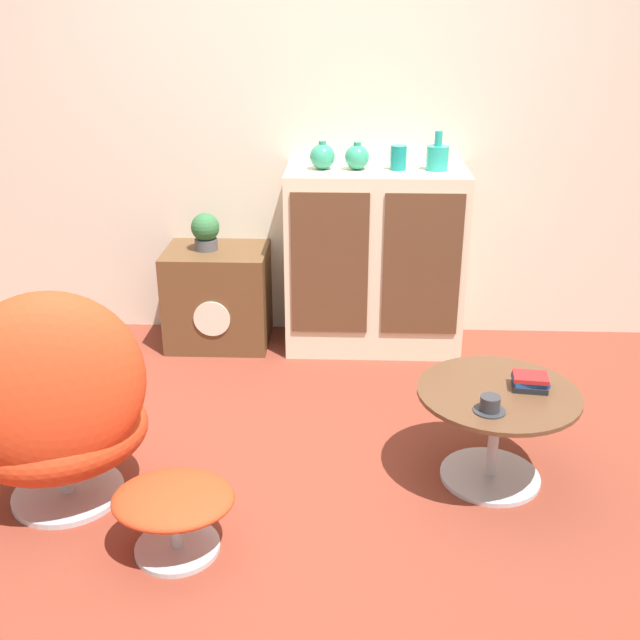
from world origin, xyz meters
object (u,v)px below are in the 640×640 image
(vase_rightmost, at_px, (437,157))
(vase_inner_right, at_px, (398,158))
(ottoman, at_px, (174,505))
(coffee_table, at_px, (496,420))
(vase_inner_left, at_px, (357,157))
(book_stack, at_px, (530,382))
(teacup, at_px, (490,405))
(egg_chair, at_px, (55,410))
(tv_console, at_px, (218,296))
(sideboard, at_px, (374,261))
(vase_leftmost, at_px, (322,156))
(potted_plant, at_px, (205,231))

(vase_rightmost, bearing_deg, vase_inner_right, 180.00)
(ottoman, height_order, coffee_table, coffee_table)
(vase_inner_left, height_order, book_stack, vase_inner_left)
(vase_inner_right, distance_m, teacup, 1.67)
(egg_chair, bearing_deg, tv_console, 77.79)
(ottoman, xyz_separation_m, book_stack, (1.35, 0.53, 0.25))
(sideboard, distance_m, vase_leftmost, 0.65)
(teacup, bearing_deg, tv_console, 130.59)
(vase_leftmost, bearing_deg, potted_plant, 179.92)
(vase_leftmost, height_order, teacup, vase_leftmost)
(sideboard, height_order, ottoman, sideboard)
(sideboard, relative_size, ottoman, 2.34)
(vase_inner_right, bearing_deg, book_stack, -70.02)
(tv_console, relative_size, coffee_table, 0.89)
(sideboard, relative_size, vase_inner_right, 7.96)
(tv_console, relative_size, vase_inner_right, 4.48)
(ottoman, distance_m, vase_inner_right, 2.23)
(tv_console, relative_size, teacup, 4.69)
(coffee_table, xyz_separation_m, book_stack, (0.13, 0.03, 0.17))
(tv_console, height_order, teacup, tv_console)
(sideboard, distance_m, tv_console, 0.93)
(egg_chair, height_order, teacup, egg_chair)
(vase_leftmost, distance_m, vase_rightmost, 0.61)
(egg_chair, relative_size, coffee_table, 1.43)
(vase_inner_right, height_order, vase_rightmost, vase_rightmost)
(vase_leftmost, xyz_separation_m, vase_rightmost, (0.61, -0.00, 0.00))
(coffee_table, height_order, vase_inner_right, vase_inner_right)
(vase_inner_right, bearing_deg, potted_plant, 179.95)
(tv_console, bearing_deg, book_stack, -41.54)
(tv_console, height_order, book_stack, tv_console)
(vase_leftmost, bearing_deg, tv_console, 179.97)
(coffee_table, xyz_separation_m, teacup, (-0.07, -0.17, 0.16))
(egg_chair, xyz_separation_m, teacup, (1.65, 0.08, 0.01))
(book_stack, bearing_deg, potted_plant, 139.41)
(sideboard, relative_size, coffee_table, 1.57)
(vase_inner_left, height_order, vase_rightmost, vase_rightmost)
(egg_chair, distance_m, book_stack, 1.86)
(sideboard, distance_m, potted_plant, 0.96)
(sideboard, relative_size, vase_rightmost, 4.95)
(egg_chair, distance_m, vase_leftmost, 1.98)
(vase_leftmost, xyz_separation_m, vase_inner_left, (0.19, 0.00, -0.00))
(book_stack, bearing_deg, teacup, -134.88)
(vase_leftmost, distance_m, vase_inner_right, 0.41)
(ottoman, height_order, vase_leftmost, vase_leftmost)
(tv_console, bearing_deg, vase_inner_right, -0.02)
(sideboard, distance_m, coffee_table, 1.44)
(coffee_table, distance_m, teacup, 0.24)
(sideboard, height_order, vase_rightmost, vase_rightmost)
(egg_chair, distance_m, vase_rightmost, 2.34)
(sideboard, height_order, vase_leftmost, vase_leftmost)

